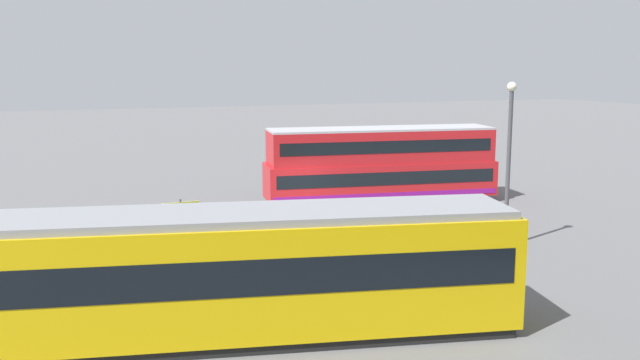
# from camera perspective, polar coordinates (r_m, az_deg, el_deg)

# --- Properties ---
(ground_plane) EXTENTS (160.00, 160.00, 0.00)m
(ground_plane) POSITION_cam_1_polar(r_m,az_deg,el_deg) (31.31, -1.00, -3.31)
(ground_plane) COLOR slate
(double_decker_bus) EXTENTS (11.76, 4.12, 3.75)m
(double_decker_bus) POSITION_cam_1_polar(r_m,az_deg,el_deg) (35.16, 4.92, 1.27)
(double_decker_bus) COLOR red
(double_decker_bus) RESTS_ON ground
(tram_yellow) EXTENTS (16.11, 5.75, 3.30)m
(tram_yellow) POSITION_cam_1_polar(r_m,az_deg,el_deg) (18.07, -9.23, -7.52)
(tram_yellow) COLOR #E5B70C
(tram_yellow) RESTS_ON ground
(pedestrian_near_railing) EXTENTS (0.33, 0.36, 1.74)m
(pedestrian_near_railing) POSITION_cam_1_polar(r_m,az_deg,el_deg) (25.94, -3.26, -3.76)
(pedestrian_near_railing) COLOR #4C3F2D
(pedestrian_near_railing) RESTS_ON ground
(pedestrian_railing) EXTENTS (7.75, 0.28, 1.08)m
(pedestrian_railing) POSITION_cam_1_polar(r_m,az_deg,el_deg) (26.10, 1.70, -4.27)
(pedestrian_railing) COLOR gray
(pedestrian_railing) RESTS_ON ground
(info_sign) EXTENTS (1.28, 0.16, 2.49)m
(info_sign) POSITION_cam_1_polar(r_m,az_deg,el_deg) (23.91, -11.23, -3.25)
(info_sign) COLOR slate
(info_sign) RESTS_ON ground
(street_lamp) EXTENTS (0.36, 0.36, 6.25)m
(street_lamp) POSITION_cam_1_polar(r_m,az_deg,el_deg) (27.24, 15.08, 2.31)
(street_lamp) COLOR #4C4C51
(street_lamp) RESTS_ON ground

